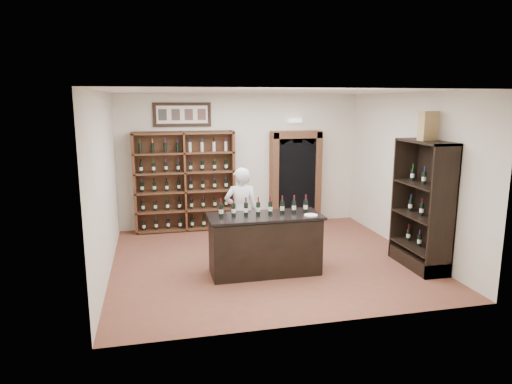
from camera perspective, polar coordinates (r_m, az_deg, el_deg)
floor at (r=8.41m, az=1.45°, el=-8.45°), size 5.50×5.50×0.00m
ceiling at (r=7.91m, az=1.56°, el=12.44°), size 5.50×5.50×0.00m
wall_back at (r=10.44m, az=-1.89°, el=3.94°), size 5.50×0.04×3.00m
wall_left at (r=7.82m, az=-18.41°, el=0.83°), size 0.04×5.00×3.00m
wall_right at (r=9.10m, az=18.55°, el=2.23°), size 0.04×5.00×3.00m
wine_shelf at (r=10.17m, az=-8.91°, el=1.32°), size 2.20×0.38×2.20m
framed_picture at (r=10.16m, az=-9.22°, el=9.53°), size 1.25×0.04×0.52m
arched_doorway at (r=10.64m, az=4.93°, el=2.07°), size 1.17×0.35×2.17m
emergency_light at (r=10.59m, az=4.89°, el=8.90°), size 0.30×0.10×0.10m
tasting_counter at (r=7.65m, az=1.12°, el=-6.58°), size 1.88×0.78×1.00m
counter_bottle_0 at (r=7.40m, az=-4.39°, el=-2.30°), size 0.07×0.07×0.30m
counter_bottle_1 at (r=7.44m, az=-2.82°, el=-2.22°), size 0.07×0.07×0.30m
counter_bottle_2 at (r=7.47m, az=-1.26°, el=-2.14°), size 0.07×0.07×0.30m
counter_bottle_3 at (r=7.52m, az=0.27°, el=-2.06°), size 0.07×0.07×0.30m
counter_bottle_4 at (r=7.56m, az=1.79°, el=-1.97°), size 0.07×0.07×0.30m
counter_bottle_5 at (r=7.62m, az=3.29°, el=-1.89°), size 0.07×0.07×0.30m
counter_bottle_6 at (r=7.68m, az=4.77°, el=-1.81°), size 0.07×0.07×0.30m
counter_bottle_7 at (r=7.74m, az=6.22°, el=-1.73°), size 0.07×0.07×0.30m
side_cabinet at (r=8.38m, az=20.08°, el=-3.83°), size 0.48×1.20×2.20m
shopkeeper at (r=8.39m, az=-1.86°, el=-2.54°), size 0.64×0.44×1.67m
plate at (r=7.52m, az=6.88°, el=-2.90°), size 0.22×0.22×0.02m
wine_crate at (r=8.13m, az=20.72°, el=7.74°), size 0.37×0.23×0.48m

